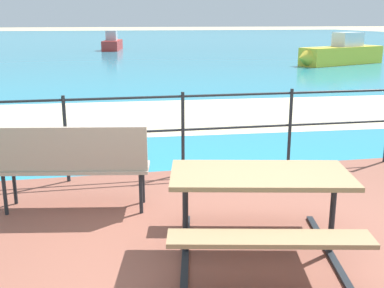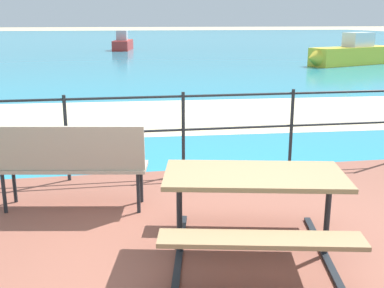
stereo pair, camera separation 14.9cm
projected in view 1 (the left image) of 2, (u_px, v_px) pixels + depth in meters
name	position (u px, v px, depth m)	size (l,w,h in m)	color
ground_plane	(233.00, 271.00, 3.96)	(240.00, 240.00, 0.00)	tan
patio_paving	(233.00, 268.00, 3.95)	(6.40, 5.20, 0.06)	brown
sea_water	(110.00, 43.00, 41.90)	(90.00, 90.00, 0.01)	teal
beach_strip	(150.00, 116.00, 10.23)	(54.00, 3.81, 0.01)	beige
picnic_table	(260.00, 193.00, 3.99)	(1.77, 1.76, 0.75)	#8C704C
park_bench	(72.00, 160.00, 4.89)	(1.62, 0.67, 0.95)	tan
railing_fence	(183.00, 123.00, 6.07)	(5.94, 0.04, 1.10)	#1E2328
boat_near	(113.00, 44.00, 31.78)	(1.52, 3.94, 1.29)	red
boat_mid	(341.00, 53.00, 21.64)	(4.96, 2.67, 1.45)	yellow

